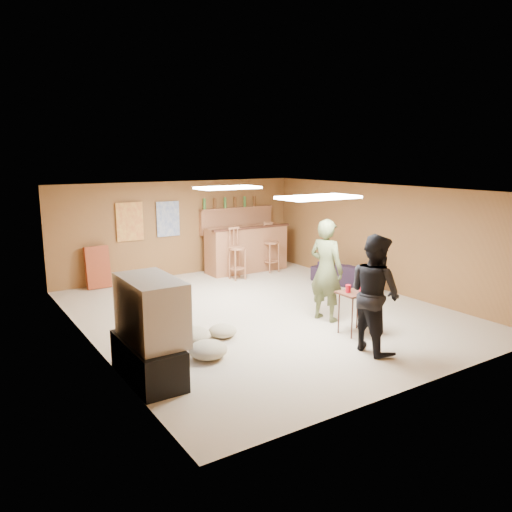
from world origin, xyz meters
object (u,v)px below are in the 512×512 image
sofa (348,274)px  person_olive (326,270)px  bar_counter (246,249)px  tray_table (355,313)px  person_black (375,293)px  tv_body (151,309)px

sofa → person_olive: bearing=113.6°
bar_counter → person_olive: bearing=-101.9°
tray_table → person_olive: bearing=85.6°
person_olive → tray_table: person_olive is taller
person_olive → sofa: size_ratio=1.08×
bar_counter → tray_table: 4.75m
sofa → tray_table: 3.14m
sofa → tray_table: (-2.08, -2.35, 0.11)m
sofa → person_black: bearing=127.7°
tv_body → person_olive: size_ratio=0.63×
tv_body → sofa: size_ratio=0.68×
sofa → tray_table: tray_table is taller
bar_counter → sofa: size_ratio=1.24×
tv_body → person_black: bearing=-15.9°
tv_body → bar_counter: 6.09m
person_black → tray_table: 0.87m
bar_counter → sofa: bearing=-62.5°
person_black → tv_body: bearing=78.3°
bar_counter → person_olive: (-0.82, -3.88, 0.32)m
sofa → tray_table: bearing=124.2°
bar_counter → sofa: (1.20, -2.31, -0.32)m
tv_body → person_black: size_ratio=0.65×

